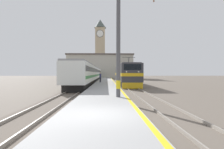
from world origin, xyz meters
TOP-DOWN VIEW (x-y plane):
  - ground_plane at (0.00, 30.00)m, footprint 200.00×200.00m
  - platform at (0.00, 25.00)m, footprint 3.76×140.00m
  - rail_track_near at (3.70, 25.00)m, footprint 2.83×140.00m
  - rail_track_far at (-3.41, 25.00)m, footprint 2.83×140.00m
  - locomotive_train at (3.70, 24.01)m, footprint 2.92×17.14m
  - passenger_train at (-3.41, 34.87)m, footprint 2.92×48.47m
  - catenary_mast at (1.20, 5.21)m, footprint 2.89×0.32m
  - person_on_platform at (-0.92, 25.23)m, footprint 0.34×0.34m
  - clock_tower at (-2.74, 72.28)m, footprint 5.35×5.35m
  - station_building at (-2.35, 63.64)m, footprint 26.26×9.70m

SIDE VIEW (x-z plane):
  - ground_plane at x=0.00m, z-range 0.00..0.00m
  - rail_track_near at x=3.70m, z-range -0.05..0.11m
  - rail_track_far at x=-3.41m, z-range -0.05..0.11m
  - platform at x=0.00m, z-range 0.00..0.44m
  - person_on_platform at x=-0.92m, z-range 0.49..2.34m
  - locomotive_train at x=3.70m, z-range -0.44..4.22m
  - passenger_train at x=-3.41m, z-range 0.15..3.81m
  - catenary_mast at x=1.20m, z-range 0.38..8.52m
  - station_building at x=-2.35m, z-range 0.02..9.69m
  - clock_tower at x=-2.74m, z-range 0.87..27.38m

